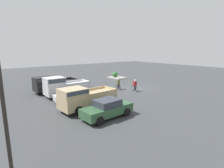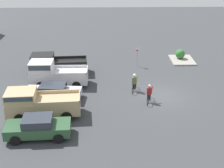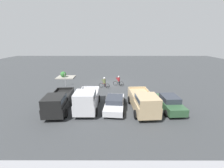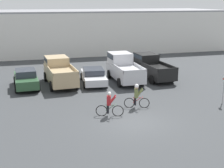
% 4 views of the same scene
% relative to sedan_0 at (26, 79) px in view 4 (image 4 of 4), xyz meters
% --- Properties ---
extents(ground_plane, '(80.00, 80.00, 0.00)m').
position_rel_sedan_0_xyz_m(ground_plane, '(6.00, -9.45, -0.76)').
color(ground_plane, '#383A3D').
extents(warehouse_building, '(44.19, 11.86, 5.62)m').
position_rel_sedan_0_xyz_m(warehouse_building, '(6.00, 18.49, 2.05)').
color(warehouse_building, silver).
rests_on(warehouse_building, ground_plane).
extents(sedan_0, '(2.09, 4.42, 1.51)m').
position_rel_sedan_0_xyz_m(sedan_0, '(0.00, 0.00, 0.00)').
color(sedan_0, '#2D5133').
rests_on(sedan_0, ground_plane).
extents(pickup_truck_0, '(2.54, 5.54, 2.16)m').
position_rel_sedan_0_xyz_m(pickup_truck_0, '(2.77, 0.48, 0.37)').
color(pickup_truck_0, tan).
rests_on(pickup_truck_0, ground_plane).
extents(sedan_1, '(2.34, 4.81, 1.31)m').
position_rel_sedan_0_xyz_m(sedan_1, '(5.60, -0.17, -0.09)').
color(sedan_1, silver).
rests_on(sedan_1, ground_plane).
extents(pickup_truck_1, '(2.26, 5.18, 2.34)m').
position_rel_sedan_0_xyz_m(pickup_truck_1, '(8.40, 0.13, 0.42)').
color(pickup_truck_1, silver).
rests_on(pickup_truck_1, ground_plane).
extents(pickup_truck_2, '(2.39, 5.53, 2.08)m').
position_rel_sedan_0_xyz_m(pickup_truck_2, '(11.17, 0.44, 0.31)').
color(pickup_truck_2, black).
rests_on(pickup_truck_2, ground_plane).
extents(cyclist_0, '(1.64, 0.62, 1.66)m').
position_rel_sedan_0_xyz_m(cyclist_0, '(7.02, -7.12, 0.10)').
color(cyclist_0, black).
rests_on(cyclist_0, ground_plane).
extents(cyclist_1, '(1.66, 0.62, 1.60)m').
position_rel_sedan_0_xyz_m(cyclist_1, '(4.87, -8.15, 0.01)').
color(cyclist_1, black).
rests_on(cyclist_1, ground_plane).
extents(fire_lane_sign, '(0.06, 0.30, 2.07)m').
position_rel_sedan_0_xyz_m(fire_lane_sign, '(13.04, -7.94, 0.50)').
color(fire_lane_sign, '#9E9EA3').
rests_on(fire_lane_sign, ground_plane).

